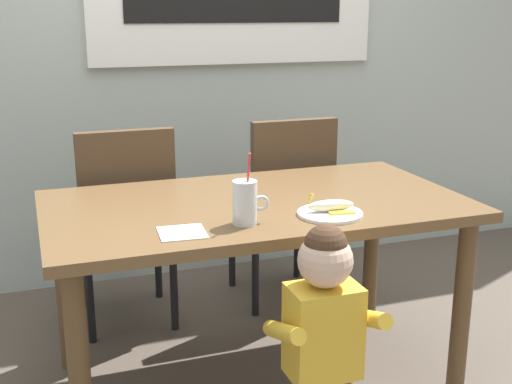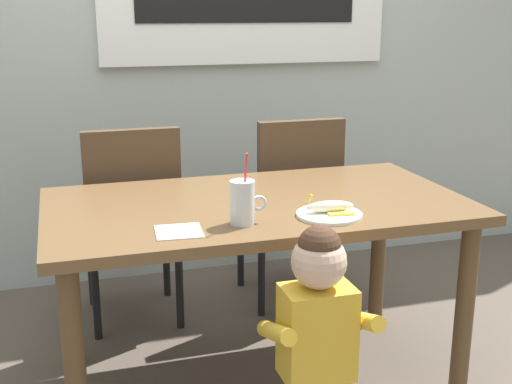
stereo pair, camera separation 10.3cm
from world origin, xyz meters
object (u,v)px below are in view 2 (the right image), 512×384
object	(u,v)px
dining_chair_right	(292,200)
snack_plate	(329,215)
paper_napkin	(179,232)
toddler_standing	(317,322)
peeled_banana	(331,207)
dining_chair_left	(132,215)
dining_table	(257,225)
milk_cup	(243,205)

from	to	relation	value
dining_chair_right	snack_plate	size ratio (longest dim) A/B	4.17
snack_plate	paper_napkin	world-z (taller)	snack_plate
toddler_standing	peeled_banana	size ratio (longest dim) A/B	4.81
dining_chair_right	paper_napkin	bearing A→B (deg)	51.72
peeled_banana	paper_napkin	bearing A→B (deg)	-177.61
dining_chair_left	snack_plate	world-z (taller)	dining_chair_left
dining_chair_right	toddler_standing	size ratio (longest dim) A/B	1.15
toddler_standing	snack_plate	xyz separation A→B (m)	(0.17, 0.32, 0.24)
paper_napkin	dining_chair_right	bearing A→B (deg)	51.72
dining_table	toddler_standing	world-z (taller)	toddler_standing
toddler_standing	peeled_banana	xyz separation A→B (m)	(0.17, 0.32, 0.26)
snack_plate	peeled_banana	distance (m)	0.03
dining_chair_right	snack_plate	xyz separation A→B (m)	(-0.19, -0.91, 0.22)
paper_napkin	milk_cup	bearing A→B (deg)	5.68
dining_table	paper_napkin	xyz separation A→B (m)	(-0.35, -0.27, 0.10)
milk_cup	paper_napkin	xyz separation A→B (m)	(-0.22, -0.02, -0.06)
dining_chair_left	toddler_standing	xyz separation A→B (m)	(0.43, -1.21, -0.02)
dining_chair_left	snack_plate	xyz separation A→B (m)	(0.59, -0.90, 0.22)
dining_table	milk_cup	bearing A→B (deg)	-116.90
dining_chair_right	dining_table	bearing A→B (deg)	59.82
toddler_standing	milk_cup	size ratio (longest dim) A/B	3.34
dining_chair_left	paper_napkin	bearing A→B (deg)	93.53
dining_chair_left	milk_cup	world-z (taller)	milk_cup
dining_table	toddler_standing	bearing A→B (deg)	-88.04
milk_cup	paper_napkin	size ratio (longest dim) A/B	1.67
snack_plate	dining_table	bearing A→B (deg)	125.82
dining_chair_left	snack_plate	size ratio (longest dim) A/B	4.17
toddler_standing	snack_plate	distance (m)	0.43
dining_table	snack_plate	distance (m)	0.33
dining_table	milk_cup	xyz separation A→B (m)	(-0.13, -0.25, 0.16)
dining_table	snack_plate	world-z (taller)	snack_plate
dining_table	peeled_banana	xyz separation A→B (m)	(0.19, -0.25, 0.13)
dining_table	milk_cup	world-z (taller)	milk_cup
milk_cup	dining_chair_left	bearing A→B (deg)	107.44
dining_table	toddler_standing	distance (m)	0.59
milk_cup	toddler_standing	bearing A→B (deg)	-65.71
milk_cup	snack_plate	xyz separation A→B (m)	(0.31, -0.01, -0.06)
dining_table	dining_chair_right	distance (m)	0.76
toddler_standing	paper_napkin	xyz separation A→B (m)	(-0.37, 0.30, 0.23)
dining_chair_left	peeled_banana	xyz separation A→B (m)	(0.60, -0.89, 0.24)
peeled_banana	dining_chair_right	bearing A→B (deg)	78.33
dining_table	paper_napkin	bearing A→B (deg)	-142.16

